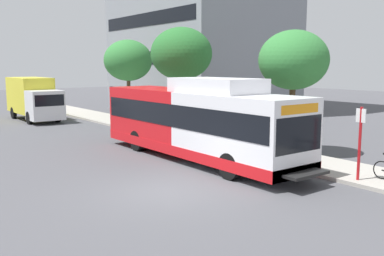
# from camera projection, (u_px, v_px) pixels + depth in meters

# --- Properties ---
(ground_plane) EXTENTS (120.00, 120.00, 0.00)m
(ground_plane) POSITION_uv_depth(u_px,v_px,m) (75.00, 153.00, 20.54)
(ground_plane) COLOR #4C4C51
(sidewalk_curb) EXTENTS (3.00, 56.00, 0.14)m
(sidewalk_curb) POSITION_uv_depth(u_px,v_px,m) (213.00, 142.00, 23.13)
(sidewalk_curb) COLOR #A8A399
(sidewalk_curb) RESTS_ON ground
(transit_bus) EXTENTS (2.58, 12.25, 3.65)m
(transit_bus) POSITION_uv_depth(u_px,v_px,m) (196.00, 122.00, 18.96)
(transit_bus) COLOR white
(transit_bus) RESTS_ON ground
(bus_stop_sign_pole) EXTENTS (0.10, 0.36, 2.60)m
(bus_stop_sign_pole) POSITION_uv_depth(u_px,v_px,m) (360.00, 138.00, 14.97)
(bus_stop_sign_pole) COLOR red
(bus_stop_sign_pole) RESTS_ON sidewalk_curb
(street_tree_near_stop) EXTENTS (3.20, 3.20, 5.64)m
(street_tree_near_stop) POSITION_uv_depth(u_px,v_px,m) (293.00, 60.00, 19.53)
(street_tree_near_stop) COLOR #4C3823
(street_tree_near_stop) RESTS_ON sidewalk_curb
(street_tree_mid_block) EXTENTS (3.77, 3.77, 6.35)m
(street_tree_mid_block) POSITION_uv_depth(u_px,v_px,m) (181.00, 54.00, 26.09)
(street_tree_mid_block) COLOR #4C3823
(street_tree_mid_block) RESTS_ON sidewalk_curb
(street_tree_far_block) EXTENTS (3.59, 3.59, 5.94)m
(street_tree_far_block) POSITION_uv_depth(u_px,v_px,m) (128.00, 61.00, 31.78)
(street_tree_far_block) COLOR #4C3823
(street_tree_far_block) RESTS_ON sidewalk_curb
(box_truck_background) EXTENTS (2.32, 7.01, 3.25)m
(box_truck_background) POSITION_uv_depth(u_px,v_px,m) (34.00, 98.00, 32.80)
(box_truck_background) COLOR silver
(box_truck_background) RESTS_ON ground
(lattice_comm_tower) EXTENTS (1.10, 1.10, 27.41)m
(lattice_comm_tower) POSITION_uv_depth(u_px,v_px,m) (176.00, 25.00, 52.12)
(lattice_comm_tower) COLOR #B7B7BC
(lattice_comm_tower) RESTS_ON ground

